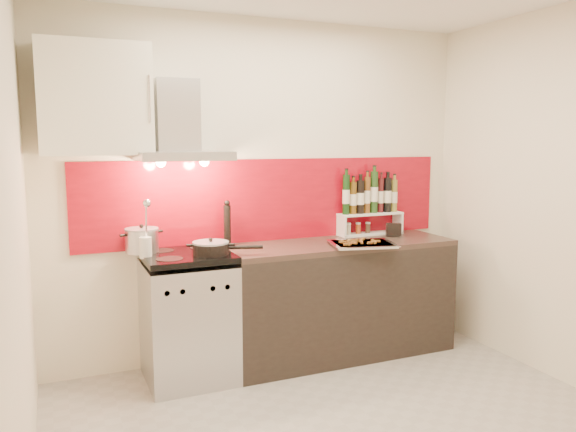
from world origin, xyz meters
name	(u,v)px	position (x,y,z in m)	size (l,w,h in m)	color
floor	(352,431)	(0.00, 0.00, 0.00)	(3.40, 3.40, 0.00)	#9E9991
back_wall	(265,190)	(0.00, 1.40, 1.30)	(3.40, 0.02, 2.60)	silver
left_wall	(15,230)	(-1.70, 0.00, 1.30)	(0.02, 2.80, 2.60)	silver
right_wall	(576,198)	(1.70, 0.00, 1.30)	(0.02, 2.80, 2.60)	silver
backsplash	(272,200)	(0.05, 1.39, 1.22)	(3.00, 0.02, 0.64)	maroon
range_stove	(189,318)	(-0.70, 1.10, 0.44)	(0.60, 0.60, 0.91)	#B7B7BA
counter	(339,298)	(0.50, 1.10, 0.45)	(1.80, 0.60, 0.90)	black
range_hood	(179,132)	(-0.70, 1.24, 1.74)	(0.62, 0.50, 0.61)	#B7B7BA
upper_cabinet	(95,99)	(-1.25, 1.22, 1.95)	(0.70, 0.35, 0.72)	white
stock_pot	(142,240)	(-0.98, 1.25, 1.00)	(0.23, 0.23, 0.20)	#B7B7BA
saute_pan	(212,248)	(-0.55, 0.98, 0.95)	(0.47, 0.25, 0.11)	black
utensil_jar	(146,240)	(-0.98, 1.09, 1.02)	(0.08, 0.13, 0.40)	silver
pepper_mill	(227,224)	(-0.35, 1.28, 1.07)	(0.05, 0.05, 0.35)	black
step_shelf	(370,204)	(0.89, 1.31, 1.15)	(0.57, 0.15, 0.53)	white
caddy_box	(394,229)	(1.02, 1.14, 0.96)	(0.12, 0.05, 0.10)	black
baking_tray	(362,244)	(0.58, 0.90, 0.92)	(0.54, 0.46, 0.03)	silver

